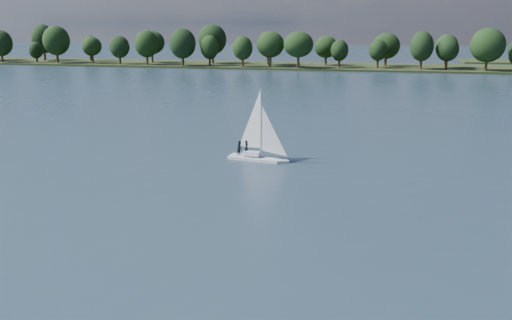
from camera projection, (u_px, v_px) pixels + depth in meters
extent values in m
plane|color=#233342|center=(294.00, 106.00, 122.31)|extent=(700.00, 700.00, 0.00)
cube|color=black|center=(342.00, 67.00, 228.15)|extent=(660.00, 40.00, 1.50)
cube|color=silver|center=(256.00, 160.00, 74.34)|extent=(7.74, 3.24, 0.88)
cube|color=silver|center=(256.00, 153.00, 74.13)|extent=(2.39, 1.65, 0.55)
cylinder|color=#BBBBC3|center=(256.00, 122.00, 73.16)|extent=(0.13, 0.13, 8.83)
imported|color=black|center=(247.00, 148.00, 74.74)|extent=(0.54, 0.75, 1.90)
imported|color=black|center=(240.00, 148.00, 74.48)|extent=(1.00, 1.12, 1.90)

